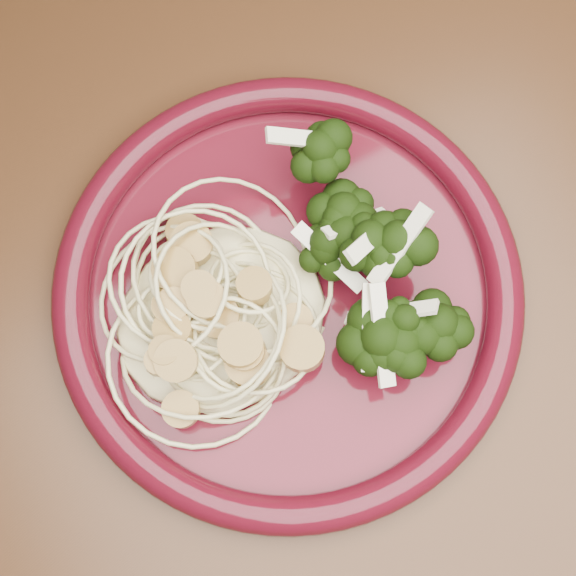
# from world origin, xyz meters

# --- Properties ---
(dining_table) EXTENTS (1.20, 0.80, 0.75)m
(dining_table) POSITION_xyz_m (0.00, 0.00, 0.65)
(dining_table) COLOR #472814
(dining_table) RESTS_ON ground
(dinner_plate) EXTENTS (0.36, 0.36, 0.03)m
(dinner_plate) POSITION_xyz_m (-0.08, 0.08, 0.76)
(dinner_plate) COLOR #4D0D19
(dinner_plate) RESTS_ON dining_table
(spaghetti_pile) EXTENTS (0.16, 0.14, 0.03)m
(spaghetti_pile) POSITION_xyz_m (-0.12, 0.09, 0.77)
(spaghetti_pile) COLOR beige
(spaghetti_pile) RESTS_ON dinner_plate
(scallop_cluster) EXTENTS (0.15, 0.15, 0.05)m
(scallop_cluster) POSITION_xyz_m (-0.12, 0.09, 0.81)
(scallop_cluster) COLOR #BC9442
(scallop_cluster) RESTS_ON spaghetti_pile
(broccoli_pile) EXTENTS (0.11, 0.17, 0.06)m
(broccoli_pile) POSITION_xyz_m (-0.02, 0.07, 0.78)
(broccoli_pile) COLOR black
(broccoli_pile) RESTS_ON dinner_plate
(onion_garnish) EXTENTS (0.08, 0.11, 0.06)m
(onion_garnish) POSITION_xyz_m (-0.02, 0.07, 0.82)
(onion_garnish) COLOR white
(onion_garnish) RESTS_ON broccoli_pile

